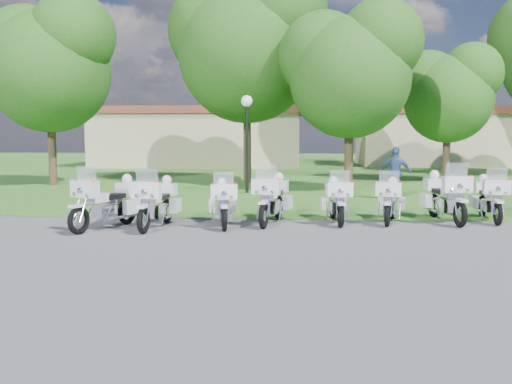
# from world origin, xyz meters

# --- Properties ---
(ground) EXTENTS (100.00, 100.00, 0.00)m
(ground) POSITION_xyz_m (0.00, 0.00, 0.00)
(ground) COLOR #4E4E52
(ground) RESTS_ON ground
(grass_lawn) EXTENTS (100.00, 48.00, 0.01)m
(grass_lawn) POSITION_xyz_m (0.00, 27.00, 0.00)
(grass_lawn) COLOR #23631F
(grass_lawn) RESTS_ON ground
(motorcycle_0) EXTENTS (1.37, 2.24, 1.60)m
(motorcycle_0) POSITION_xyz_m (-3.63, 1.28, 0.67)
(motorcycle_0) COLOR black
(motorcycle_0) RESTS_ON ground
(motorcycle_1) EXTENTS (0.90, 2.30, 1.55)m
(motorcycle_1) POSITION_xyz_m (-2.42, 1.49, 0.65)
(motorcycle_1) COLOR black
(motorcycle_1) RESTS_ON ground
(motorcycle_2) EXTENTS (0.94, 2.12, 1.44)m
(motorcycle_2) POSITION_xyz_m (-0.82, 1.92, 0.60)
(motorcycle_2) COLOR black
(motorcycle_2) RESTS_ON ground
(motorcycle_3) EXTENTS (1.03, 2.32, 1.57)m
(motorcycle_3) POSITION_xyz_m (0.44, 2.43, 0.66)
(motorcycle_3) COLOR black
(motorcycle_3) RESTS_ON ground
(motorcycle_4) EXTENTS (0.78, 2.14, 1.44)m
(motorcycle_4) POSITION_xyz_m (2.12, 2.68, 0.60)
(motorcycle_4) COLOR black
(motorcycle_4) RESTS_ON ground
(motorcycle_5) EXTENTS (1.00, 2.09, 1.42)m
(motorcycle_5) POSITION_xyz_m (3.57, 2.87, 0.60)
(motorcycle_5) COLOR black
(motorcycle_5) RESTS_ON ground
(motorcycle_6) EXTENTS (1.02, 2.41, 1.63)m
(motorcycle_6) POSITION_xyz_m (5.04, 3.07, 0.68)
(motorcycle_6) COLOR black
(motorcycle_6) RESTS_ON ground
(motorcycle_7) EXTENTS (0.79, 2.20, 1.48)m
(motorcycle_7) POSITION_xyz_m (6.29, 3.36, 0.62)
(motorcycle_7) COLOR black
(motorcycle_7) RESTS_ON ground
(lamp_post) EXTENTS (0.44, 0.44, 3.82)m
(lamp_post) POSITION_xyz_m (-0.95, 9.77, 2.91)
(lamp_post) COLOR black
(lamp_post) RESTS_ON ground
(tree_0) EXTENTS (6.33, 5.40, 8.44)m
(tree_0) POSITION_xyz_m (-10.10, 12.51, 5.59)
(tree_0) COLOR #38281C
(tree_0) RESTS_ON ground
(tree_1) EXTENTS (7.48, 6.39, 9.98)m
(tree_1) POSITION_xyz_m (-1.42, 14.35, 6.60)
(tree_1) COLOR #38281C
(tree_1) RESTS_ON ground
(tree_2) EXTENTS (5.71, 4.87, 7.61)m
(tree_2) POSITION_xyz_m (3.06, 10.94, 5.03)
(tree_2) COLOR #38281C
(tree_2) RESTS_ON ground
(tree_3) EXTENTS (4.99, 4.26, 6.65)m
(tree_3) POSITION_xyz_m (8.23, 16.11, 4.40)
(tree_3) COLOR #38281C
(tree_3) RESTS_ON ground
(building_west) EXTENTS (14.56, 8.32, 4.10)m
(building_west) POSITION_xyz_m (-6.00, 28.00, 2.07)
(building_west) COLOR tan
(building_west) RESTS_ON ground
(building_east) EXTENTS (11.44, 7.28, 4.10)m
(building_east) POSITION_xyz_m (11.00, 30.00, 2.07)
(building_east) COLOR tan
(building_east) RESTS_ON ground
(bystander_c) EXTENTS (1.18, 0.77, 1.87)m
(bystander_c) POSITION_xyz_m (4.55, 8.09, 0.94)
(bystander_c) COLOR #365682
(bystander_c) RESTS_ON ground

